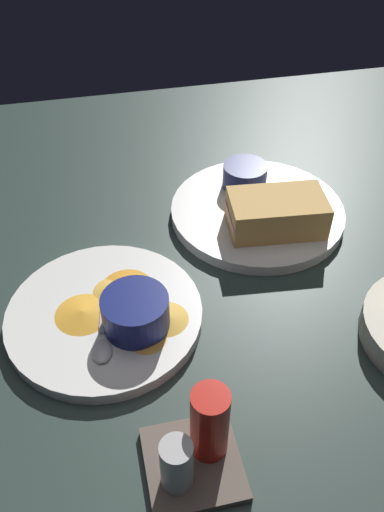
{
  "coord_description": "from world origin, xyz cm",
  "views": [
    {
      "loc": [
        18.37,
        47.55,
        49.2
      ],
      "look_at": [
        7.52,
        -1.16,
        3.0
      ],
      "focal_mm": 37.44,
      "sensor_mm": 36.0,
      "label": 1
    }
  ],
  "objects": [
    {
      "name": "ground_plane",
      "position": [
        0.0,
        0.0,
        -1.5
      ],
      "size": [
        110.0,
        110.0,
        3.0
      ],
      "primitive_type": "cube",
      "color": "#283833"
    },
    {
      "name": "plate_sandwich_main",
      "position": [
        -4.41,
        -10.75,
        0.8
      ],
      "size": [
        25.24,
        25.24,
        1.6
      ],
      "primitive_type": "cylinder",
      "color": "white",
      "rests_on": "ground_plane"
    },
    {
      "name": "sandwich_half_near",
      "position": [
        -5.45,
        -6.06,
        4.0
      ],
      "size": [
        13.86,
        8.8,
        4.8
      ],
      "color": "tan",
      "rests_on": "plate_sandwich_main"
    },
    {
      "name": "ramekin_dark_sauce",
      "position": [
        -4.06,
        -16.41,
        3.55
      ],
      "size": [
        6.66,
        6.66,
        3.62
      ],
      "color": "#0C144C",
      "rests_on": "plate_sandwich_main"
    },
    {
      "name": "spoon_by_dark_ramekin",
      "position": [
        -3.03,
        -11.13,
        1.96
      ],
      "size": [
        3.35,
        9.96,
        0.8
      ],
      "color": "silver",
      "rests_on": "plate_sandwich_main"
    },
    {
      "name": "plate_chips_companion",
      "position": [
        19.45,
        4.42,
        0.8
      ],
      "size": [
        23.35,
        23.35,
        1.6
      ],
      "primitive_type": "cylinder",
      "color": "white",
      "rests_on": "ground_plane"
    },
    {
      "name": "ramekin_light_gravy",
      "position": [
        15.94,
        7.34,
        3.88
      ],
      "size": [
        7.69,
        7.69,
        4.26
      ],
      "color": "navy",
      "rests_on": "plate_chips_companion"
    },
    {
      "name": "spoon_by_gravy_ramekin",
      "position": [
        20.09,
        9.32,
        1.96
      ],
      "size": [
        2.77,
        9.96,
        0.8
      ],
      "color": "silver",
      "rests_on": "plate_chips_companion"
    },
    {
      "name": "plantain_chip_scatter",
      "position": [
        17.03,
        3.94,
        1.9
      ],
      "size": [
        17.49,
        16.06,
        0.6
      ],
      "color": "gold",
      "rests_on": "plate_chips_companion"
    },
    {
      "name": "condiment_caddy",
      "position": [
        12.71,
        24.27,
        3.41
      ],
      "size": [
        9.0,
        9.0,
        9.5
      ],
      "color": "brown",
      "rests_on": "ground_plane"
    }
  ]
}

